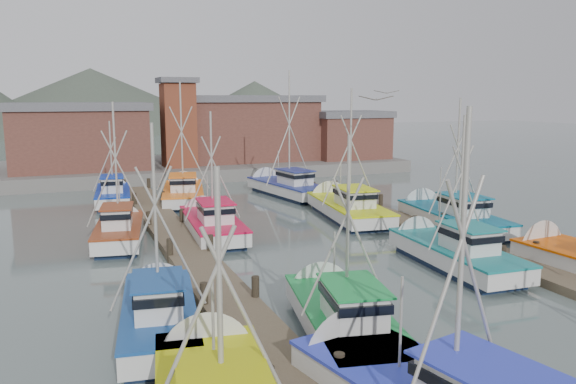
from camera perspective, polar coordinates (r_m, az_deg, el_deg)
name	(u,v)px	position (r m, az deg, el deg)	size (l,w,h in m)	color
ground	(366,273)	(26.08, 7.96, -8.18)	(260.00, 260.00, 0.00)	#4E5E5A
dock_left	(195,262)	(27.23, -9.43, -6.99)	(2.30, 46.00, 1.50)	#4C3F2F
dock_right	(439,235)	(33.03, 15.06, -4.23)	(2.30, 46.00, 1.50)	#4C3F2F
quay	(191,167)	(60.24, -9.79, 2.51)	(44.00, 16.00, 1.20)	slate
shed_left	(79,136)	(56.61, -20.45, 5.39)	(12.72, 8.48, 6.20)	brown
shed_center	(245,127)	(61.42, -4.39, 6.58)	(14.84, 9.54, 6.90)	brown
shed_right	(348,134)	(62.96, 6.10, 5.86)	(8.48, 6.36, 5.20)	brown
lookout_tower	(178,122)	(55.53, -11.08, 7.00)	(3.60, 3.60, 8.50)	brown
distant_hills	(61,131)	(144.28, -22.10, 5.79)	(175.00, 140.00, 42.00)	#4A5446
boat_4	(341,316)	(19.34, 5.36, -12.47)	(4.08, 8.60, 7.43)	#101D36
boat_5	(449,251)	(27.94, 16.04, -5.82)	(3.19, 8.70, 7.85)	#101D36
boat_6	(159,311)	(20.15, -12.95, -11.74)	(3.43, 7.98, 7.70)	#101D36
boat_8	(211,223)	(33.02, -7.84, -3.16)	(3.26, 8.83, 7.86)	#101D36
boat_9	(345,207)	(37.58, 5.86, -1.55)	(4.24, 9.96, 9.34)	#101D36
boat_10	(120,229)	(32.53, -16.70, -3.67)	(3.50, 7.94, 8.25)	#101D36
boat_11	(448,216)	(35.98, 15.93, -2.37)	(3.86, 9.59, 8.74)	#101D36
boat_12	(183,192)	(43.89, -10.57, -0.04)	(4.65, 9.66, 9.86)	#101D36
boat_13	(285,187)	(45.89, -0.34, 0.55)	(4.32, 9.78, 10.82)	#101D36
boat_14	(113,195)	(44.24, -17.33, -0.25)	(3.11, 7.95, 6.77)	#101D36
gull_near	(376,99)	(23.12, 8.94, 9.34)	(1.55, 0.62, 0.24)	gray
gull_far	(387,92)	(32.26, 9.98, 9.94)	(1.55, 0.65, 0.24)	gray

